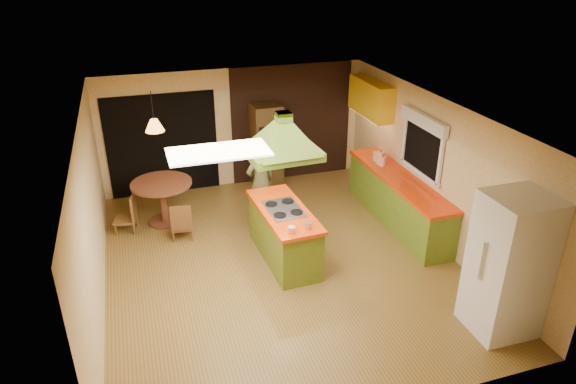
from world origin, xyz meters
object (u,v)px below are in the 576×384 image
object	(u,v)px
kitchen_island	(284,234)
man	(261,182)
canister_large	(380,158)
wall_oven	(267,146)
dining_table	(163,194)
refrigerator	(509,265)

from	to	relation	value
kitchen_island	man	size ratio (longest dim) A/B	1.09
kitchen_island	canister_large	size ratio (longest dim) A/B	7.63
wall_oven	canister_large	world-z (taller)	wall_oven
canister_large	dining_table	bearing A→B (deg)	171.50
man	canister_large	size ratio (longest dim) A/B	6.98
kitchen_island	dining_table	distance (m)	2.55
refrigerator	wall_oven	world-z (taller)	refrigerator
man	wall_oven	distance (m)	1.73
dining_table	refrigerator	bearing A→B (deg)	-47.24
man	dining_table	world-z (taller)	man
kitchen_island	wall_oven	world-z (taller)	wall_oven
refrigerator	wall_oven	size ratio (longest dim) A/B	1.10
kitchen_island	refrigerator	bearing A→B (deg)	-51.10
man	refrigerator	size ratio (longest dim) A/B	0.86
kitchen_island	man	bearing A→B (deg)	89.21
man	canister_large	distance (m)	2.37
wall_oven	canister_large	size ratio (longest dim) A/B	7.42
man	refrigerator	distance (m)	4.40
wall_oven	kitchen_island	bearing A→B (deg)	-101.84
man	wall_oven	bearing A→B (deg)	-131.49
dining_table	canister_large	size ratio (longest dim) A/B	4.56
kitchen_island	wall_oven	size ratio (longest dim) A/B	1.03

